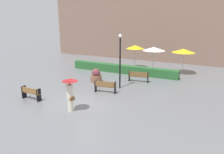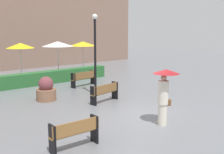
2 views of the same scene
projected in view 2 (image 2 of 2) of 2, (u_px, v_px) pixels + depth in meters
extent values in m
plane|color=slate|center=(137.00, 116.00, 10.98)|extent=(60.00, 60.00, 0.00)
cube|color=olive|center=(74.00, 133.00, 8.00)|extent=(1.53, 0.32, 0.04)
cube|color=olive|center=(77.00, 128.00, 7.85)|extent=(1.52, 0.09, 0.38)
cube|color=black|center=(52.00, 140.00, 7.57)|extent=(0.07, 0.37, 0.87)
cube|color=black|center=(94.00, 129.00, 8.42)|extent=(0.07, 0.37, 0.87)
cube|color=brown|center=(83.00, 79.00, 16.69)|extent=(1.76, 0.52, 0.04)
cube|color=brown|center=(85.00, 75.00, 16.55)|extent=(1.73, 0.31, 0.42)
cube|color=black|center=(73.00, 81.00, 16.08)|extent=(0.11, 0.36, 0.89)
cube|color=black|center=(93.00, 77.00, 17.28)|extent=(0.11, 0.36, 0.89)
cube|color=brown|center=(104.00, 93.00, 13.06)|extent=(1.66, 0.52, 0.04)
cube|color=brown|center=(107.00, 89.00, 12.93)|extent=(1.63, 0.31, 0.41)
cube|color=black|center=(93.00, 96.00, 12.48)|extent=(0.12, 0.36, 0.88)
cube|color=black|center=(115.00, 90.00, 13.62)|extent=(0.12, 0.36, 0.88)
cylinder|color=silver|center=(162.00, 114.00, 9.95)|extent=(0.32, 0.32, 0.79)
cube|color=#B2A599|center=(161.00, 123.00, 10.06)|extent=(0.36, 0.39, 0.08)
cylinder|color=silver|center=(163.00, 92.00, 9.80)|extent=(0.38, 0.38, 0.85)
sphere|color=tan|center=(164.00, 78.00, 9.71)|extent=(0.21, 0.21, 0.21)
cube|color=brown|center=(168.00, 102.00, 9.95)|extent=(0.20, 0.30, 0.22)
cylinder|color=black|center=(166.00, 84.00, 9.78)|extent=(0.02, 0.02, 0.90)
cone|color=maroon|center=(166.00, 71.00, 9.70)|extent=(0.94, 0.94, 0.16)
cylinder|color=brown|center=(46.00, 95.00, 13.40)|extent=(0.96, 0.96, 0.55)
sphere|color=brown|center=(46.00, 84.00, 13.31)|extent=(0.72, 0.72, 0.72)
cylinder|color=black|center=(95.00, 58.00, 14.22)|extent=(0.12, 0.12, 3.94)
sphere|color=white|center=(95.00, 17.00, 13.85)|extent=(0.28, 0.28, 0.28)
cylinder|color=silver|center=(21.00, 63.00, 18.69)|extent=(0.06, 0.06, 2.34)
cone|color=yellow|center=(20.00, 46.00, 18.48)|extent=(1.87, 1.87, 0.35)
cylinder|color=silver|center=(58.00, 61.00, 19.38)|extent=(0.06, 0.06, 2.41)
cone|color=white|center=(58.00, 44.00, 19.17)|extent=(2.17, 2.17, 0.35)
cylinder|color=silver|center=(83.00, 58.00, 21.71)|extent=(0.06, 0.06, 2.29)
cone|color=yellow|center=(83.00, 44.00, 21.51)|extent=(2.16, 2.16, 0.35)
cube|color=#28602D|center=(31.00, 79.00, 16.77)|extent=(10.95, 0.70, 0.79)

